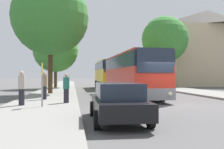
{
  "coord_description": "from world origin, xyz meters",
  "views": [
    {
      "loc": [
        -5.33,
        -14.36,
        1.72
      ],
      "look_at": [
        -1.01,
        14.37,
        1.83
      ],
      "focal_mm": 42.0,
      "sensor_mm": 36.0,
      "label": 1
    }
  ],
  "objects_px": {
    "bus_front": "(132,75)",
    "pedestrian_waiting_far": "(44,85)",
    "pedestrian_walking_back": "(66,88)",
    "tree_left_near": "(56,50)",
    "tree_right_near": "(165,39)",
    "parked_car_right_near": "(155,84)",
    "pedestrian_waiting_near": "(22,88)",
    "bus_stop_sign": "(42,79)",
    "tree_left_far": "(50,17)",
    "parked_car_left_curb": "(118,102)",
    "bus_middle": "(108,74)"
  },
  "relations": [
    {
      "from": "pedestrian_walking_back",
      "to": "tree_left_far",
      "type": "bearing_deg",
      "value": 7.08
    },
    {
      "from": "bus_front",
      "to": "pedestrian_waiting_far",
      "type": "bearing_deg",
      "value": -159.11
    },
    {
      "from": "bus_stop_sign",
      "to": "tree_left_near",
      "type": "height_order",
      "value": "tree_left_near"
    },
    {
      "from": "bus_front",
      "to": "pedestrian_waiting_far",
      "type": "distance_m",
      "value": 6.99
    },
    {
      "from": "pedestrian_waiting_near",
      "to": "tree_left_far",
      "type": "distance_m",
      "value": 11.0
    },
    {
      "from": "bus_stop_sign",
      "to": "tree_left_far",
      "type": "xyz_separation_m",
      "value": [
        -0.44,
        10.07,
        5.34
      ]
    },
    {
      "from": "bus_stop_sign",
      "to": "tree_left_near",
      "type": "xyz_separation_m",
      "value": [
        -0.7,
        21.42,
        3.55
      ]
    },
    {
      "from": "parked_car_right_near",
      "to": "bus_front",
      "type": "bearing_deg",
      "value": 61.28
    },
    {
      "from": "bus_middle",
      "to": "pedestrian_waiting_near",
      "type": "bearing_deg",
      "value": -110.7
    },
    {
      "from": "pedestrian_waiting_near",
      "to": "pedestrian_walking_back",
      "type": "height_order",
      "value": "pedestrian_waiting_near"
    },
    {
      "from": "pedestrian_waiting_far",
      "to": "tree_left_far",
      "type": "relative_size",
      "value": 0.18
    },
    {
      "from": "bus_middle",
      "to": "parked_car_right_near",
      "type": "relative_size",
      "value": 2.4
    },
    {
      "from": "tree_right_near",
      "to": "pedestrian_walking_back",
      "type": "bearing_deg",
      "value": -124.16
    },
    {
      "from": "bus_stop_sign",
      "to": "pedestrian_waiting_near",
      "type": "relative_size",
      "value": 1.24
    },
    {
      "from": "bus_stop_sign",
      "to": "pedestrian_walking_back",
      "type": "height_order",
      "value": "bus_stop_sign"
    },
    {
      "from": "pedestrian_waiting_far",
      "to": "tree_left_far",
      "type": "xyz_separation_m",
      "value": [
        -0.12,
        6.03,
        5.8
      ]
    },
    {
      "from": "parked_car_right_near",
      "to": "tree_right_near",
      "type": "bearing_deg",
      "value": -118.46
    },
    {
      "from": "parked_car_right_near",
      "to": "tree_left_near",
      "type": "relative_size",
      "value": 0.56
    },
    {
      "from": "bus_front",
      "to": "parked_car_right_near",
      "type": "height_order",
      "value": "bus_front"
    },
    {
      "from": "parked_car_right_near",
      "to": "tree_left_far",
      "type": "distance_m",
      "value": 13.24
    },
    {
      "from": "pedestrian_waiting_far",
      "to": "bus_middle",
      "type": "bearing_deg",
      "value": -175.67
    },
    {
      "from": "bus_front",
      "to": "tree_left_near",
      "type": "bearing_deg",
      "value": 113.8
    },
    {
      "from": "pedestrian_walking_back",
      "to": "tree_left_near",
      "type": "distance_m",
      "value": 20.24
    },
    {
      "from": "bus_front",
      "to": "pedestrian_walking_back",
      "type": "xyz_separation_m",
      "value": [
        -4.98,
        -4.94,
        -0.79
      ]
    },
    {
      "from": "bus_middle",
      "to": "pedestrian_walking_back",
      "type": "xyz_separation_m",
      "value": [
        -4.92,
        -18.3,
        -0.88
      ]
    },
    {
      "from": "parked_car_left_curb",
      "to": "tree_left_near",
      "type": "distance_m",
      "value": 26.05
    },
    {
      "from": "parked_car_left_curb",
      "to": "tree_right_near",
      "type": "xyz_separation_m",
      "value": [
        10.72,
        24.45,
        5.89
      ]
    },
    {
      "from": "pedestrian_waiting_far",
      "to": "pedestrian_walking_back",
      "type": "relative_size",
      "value": 1.08
    },
    {
      "from": "bus_stop_sign",
      "to": "tree_left_far",
      "type": "bearing_deg",
      "value": 92.48
    },
    {
      "from": "parked_car_right_near",
      "to": "pedestrian_walking_back",
      "type": "distance_m",
      "value": 15.74
    },
    {
      "from": "tree_right_near",
      "to": "parked_car_right_near",
      "type": "bearing_deg",
      "value": -119.15
    },
    {
      "from": "pedestrian_waiting_near",
      "to": "tree_left_near",
      "type": "bearing_deg",
      "value": -160.39
    },
    {
      "from": "bus_front",
      "to": "bus_middle",
      "type": "distance_m",
      "value": 13.35
    },
    {
      "from": "bus_front",
      "to": "pedestrian_waiting_near",
      "type": "bearing_deg",
      "value": -142.1
    },
    {
      "from": "pedestrian_waiting_far",
      "to": "pedestrian_walking_back",
      "type": "bearing_deg",
      "value": 58.23
    },
    {
      "from": "parked_car_left_curb",
      "to": "tree_left_near",
      "type": "bearing_deg",
      "value": 100.2
    },
    {
      "from": "bus_stop_sign",
      "to": "pedestrian_walking_back",
      "type": "distance_m",
      "value": 2.11
    },
    {
      "from": "bus_front",
      "to": "tree_right_near",
      "type": "height_order",
      "value": "tree_right_near"
    },
    {
      "from": "pedestrian_waiting_far",
      "to": "tree_left_near",
      "type": "distance_m",
      "value": 17.85
    },
    {
      "from": "pedestrian_walking_back",
      "to": "tree_left_near",
      "type": "relative_size",
      "value": 0.21
    },
    {
      "from": "bus_front",
      "to": "bus_middle",
      "type": "bearing_deg",
      "value": 89.25
    },
    {
      "from": "parked_car_right_near",
      "to": "pedestrian_waiting_near",
      "type": "xyz_separation_m",
      "value": [
        -11.63,
        -13.6,
        0.3
      ]
    },
    {
      "from": "tree_right_near",
      "to": "tree_left_near",
      "type": "bearing_deg",
      "value": 176.32
    },
    {
      "from": "bus_front",
      "to": "parked_car_left_curb",
      "type": "bearing_deg",
      "value": -106.54
    },
    {
      "from": "bus_stop_sign",
      "to": "tree_left_near",
      "type": "distance_m",
      "value": 21.72
    },
    {
      "from": "tree_left_far",
      "to": "pedestrian_waiting_far",
      "type": "bearing_deg",
      "value": -88.85
    },
    {
      "from": "pedestrian_walking_back",
      "to": "tree_right_near",
      "type": "height_order",
      "value": "tree_right_near"
    },
    {
      "from": "tree_right_near",
      "to": "pedestrian_waiting_far",
      "type": "bearing_deg",
      "value": -130.86
    },
    {
      "from": "parked_car_right_near",
      "to": "bus_stop_sign",
      "type": "distance_m",
      "value": 17.8
    },
    {
      "from": "tree_left_near",
      "to": "pedestrian_waiting_near",
      "type": "bearing_deg",
      "value": -91.22
    }
  ]
}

